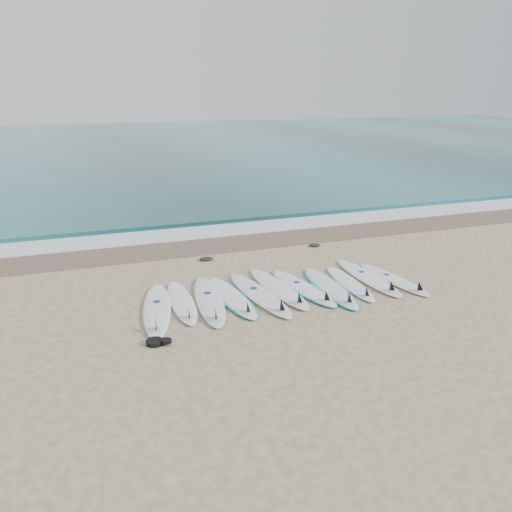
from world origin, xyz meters
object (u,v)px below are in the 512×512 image
object	(u,v)px
surfboard_10	(395,280)
leash_coil	(157,342)
surfboard_5	(279,289)
surfboard_0	(157,310)

from	to	relation	value
surfboard_10	leash_coil	distance (m)	6.10
surfboard_5	surfboard_10	xyz separation A→B (m)	(2.89, -0.38, -0.01)
surfboard_5	leash_coil	bearing A→B (deg)	-157.88
surfboard_5	leash_coil	distance (m)	3.48
surfboard_10	surfboard_0	bearing A→B (deg)	171.59
surfboard_0	surfboard_5	world-z (taller)	surfboard_0
leash_coil	surfboard_10	bearing A→B (deg)	11.81
leash_coil	surfboard_5	bearing A→B (deg)	27.88
surfboard_0	surfboard_10	size ratio (longest dim) A/B	1.15
surfboard_10	leash_coil	size ratio (longest dim) A/B	5.44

